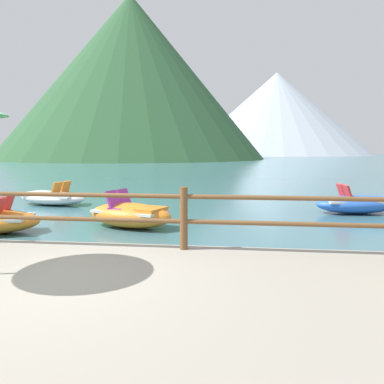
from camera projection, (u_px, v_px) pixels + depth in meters
ground_plane at (220, 166)px, 44.28m from camera, size 200.00×200.00×0.00m
dock_railing at (76, 210)px, 6.27m from camera, size 23.92×0.12×0.95m
pedal_boat_1 at (356, 204)px, 11.96m from camera, size 2.50×1.46×0.87m
pedal_boat_2 at (52, 197)px, 13.81m from camera, size 2.69×1.71×0.82m
pedal_boat_3 at (131, 214)px, 9.83m from camera, size 2.48×1.79×0.91m
cliff_headland at (141, 84)px, 75.45m from camera, size 49.20×49.20×30.00m
distant_peak at (276, 114)px, 120.88m from camera, size 55.89×55.89×24.50m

